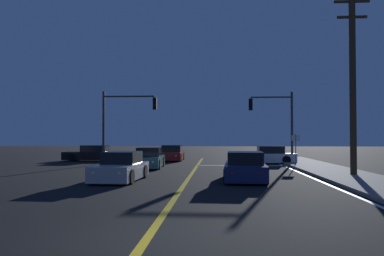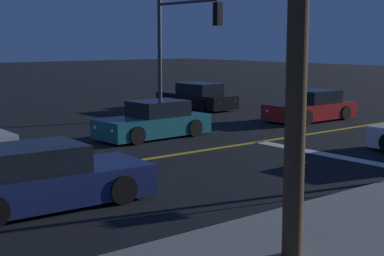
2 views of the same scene
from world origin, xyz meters
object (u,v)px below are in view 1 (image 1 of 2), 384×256
car_mid_block_navy (245,168)px  car_following_oncoming_red (172,154)px  car_distant_tail_black (93,154)px  traffic_signal_far_left (123,115)px  street_sign_corner (296,145)px  car_lead_oncoming_white (268,156)px  traffic_signal_near_right (276,116)px  utility_pole_right (353,80)px  car_far_approaching_teal (149,159)px  car_parked_curb_silver (121,168)px

car_mid_block_navy → car_following_oncoming_red: same height
car_distant_tail_black → traffic_signal_far_left: traffic_signal_far_left is taller
street_sign_corner → car_distant_tail_black: bearing=161.8°
car_mid_block_navy → car_lead_oncoming_white: size_ratio=1.08×
traffic_signal_near_right → utility_pole_right: size_ratio=0.58×
street_sign_corner → traffic_signal_far_left: bearing=173.6°
car_lead_oncoming_white → traffic_signal_far_left: 11.54m
car_mid_block_navy → street_sign_corner: (4.14, 8.79, 0.92)m
traffic_signal_near_right → car_mid_block_navy: bearing=74.4°
car_following_oncoming_red → car_distant_tail_black: same height
car_following_oncoming_red → utility_pole_right: size_ratio=0.46×
car_mid_block_navy → car_distant_tail_black: same height
car_far_approaching_teal → street_sign_corner: (9.94, 1.78, 0.92)m
car_far_approaching_teal → car_distant_tail_black: bearing=-51.5°
car_parked_curb_silver → traffic_signal_far_left: (-2.55, 10.68, 3.11)m
car_distant_tail_black → car_far_approaching_teal: bearing=-140.3°
car_far_approaching_teal → street_sign_corner: street_sign_corner is taller
car_mid_block_navy → car_far_approaching_teal: size_ratio=1.06×
car_following_oncoming_red → car_lead_oncoming_white: (7.90, -3.27, -0.00)m
traffic_signal_near_right → utility_pole_right: (2.30, -9.94, 1.28)m
car_distant_tail_black → traffic_signal_far_left: bearing=-138.3°
utility_pole_right → traffic_signal_far_left: bearing=148.4°
car_mid_block_navy → car_distant_tail_black: (-11.95, 14.08, -0.00)m
car_following_oncoming_red → car_distant_tail_black: 6.80m
traffic_signal_near_right → street_sign_corner: size_ratio=2.48×
car_mid_block_navy → utility_pole_right: 7.23m
car_parked_curb_silver → traffic_signal_near_right: (9.01, 12.08, 3.07)m
car_following_oncoming_red → traffic_signal_far_left: bearing=57.9°
car_mid_block_navy → car_parked_curb_silver: bearing=-172.5°
car_distant_tail_black → traffic_signal_near_right: bearing=-100.7°
car_mid_block_navy → car_lead_oncoming_white: bearing=80.1°
car_parked_curb_silver → utility_pole_right: size_ratio=0.45×
traffic_signal_near_right → car_following_oncoming_red: bearing=-22.8°
traffic_signal_near_right → utility_pole_right: 10.29m
car_distant_tail_black → car_far_approaching_teal: size_ratio=1.09×
car_parked_curb_silver → traffic_signal_near_right: size_ratio=0.77×
traffic_signal_far_left → street_sign_corner: 12.73m
car_far_approaching_teal → utility_pole_right: size_ratio=0.46×
car_parked_curb_silver → car_lead_oncoming_white: (8.44, 12.38, 0.00)m
car_mid_block_navy → car_parked_curb_silver: (-5.78, -0.49, -0.00)m
traffic_signal_far_left → utility_pole_right: 16.33m
car_mid_block_navy → utility_pole_right: size_ratio=0.48×
car_following_oncoming_red → street_sign_corner: size_ratio=1.96×
car_following_oncoming_red → utility_pole_right: 17.82m
car_parked_curb_silver → car_far_approaching_teal: 7.50m
traffic_signal_far_left → street_sign_corner: bearing=-6.4°
utility_pole_right → car_lead_oncoming_white: bearing=105.7°
street_sign_corner → car_far_approaching_teal: bearing=-169.9°
car_mid_block_navy → traffic_signal_near_right: traffic_signal_near_right is taller
car_distant_tail_black → utility_pole_right: (17.49, -12.44, 4.34)m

